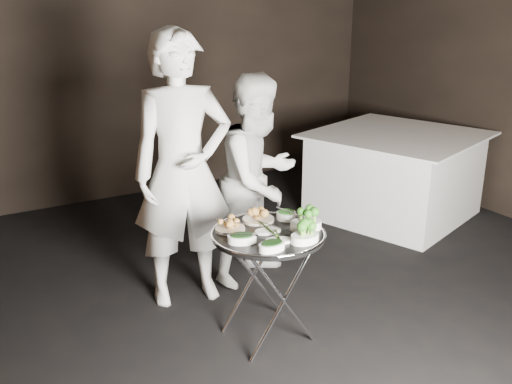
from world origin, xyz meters
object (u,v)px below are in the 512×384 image
waiter_right (259,179)px  dining_table (394,175)px  tray_stand (268,281)px  waiter_left (183,171)px  serving_tray (268,234)px

waiter_right → dining_table: waiter_right is taller
tray_stand → dining_table: dining_table is taller
waiter_left → waiter_right: 0.65m
tray_stand → serving_tray: (0.00, 0.00, 0.32)m
tray_stand → serving_tray: 0.32m
waiter_left → waiter_right: bearing=11.1°
tray_stand → waiter_right: waiter_right is taller
serving_tray → dining_table: 2.60m
tray_stand → waiter_left: (-0.23, 0.76, 0.56)m
tray_stand → serving_tray: bearing=0.0°
dining_table → waiter_left: bearing=-168.5°
serving_tray → dining_table: dining_table is taller
tray_stand → waiter_left: 0.97m
tray_stand → serving_tray: size_ratio=1.01×
dining_table → waiter_right: bearing=-165.5°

